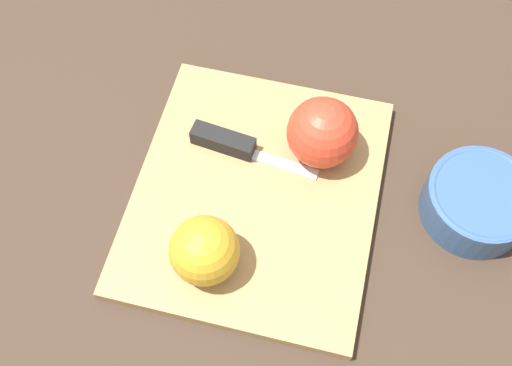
% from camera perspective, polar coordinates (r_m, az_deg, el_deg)
% --- Properties ---
extents(ground_plane, '(4.00, 4.00, 0.00)m').
position_cam_1_polar(ground_plane, '(0.70, 0.00, -1.42)').
color(ground_plane, '#38281E').
extents(cutting_board, '(0.34, 0.30, 0.02)m').
position_cam_1_polar(cutting_board, '(0.69, 0.00, -1.11)').
color(cutting_board, '#A37A4C').
rests_on(cutting_board, ground_plane).
extents(apple_half_left, '(0.07, 0.07, 0.07)m').
position_cam_1_polar(apple_half_left, '(0.62, -4.96, -6.44)').
color(apple_half_left, gold).
rests_on(apple_half_left, cutting_board).
extents(apple_half_right, '(0.08, 0.08, 0.08)m').
position_cam_1_polar(apple_half_right, '(0.68, 6.34, 4.81)').
color(apple_half_right, red).
rests_on(apple_half_right, cutting_board).
extents(knife, '(0.05, 0.16, 0.02)m').
position_cam_1_polar(knife, '(0.71, -2.68, 3.86)').
color(knife, silver).
rests_on(knife, cutting_board).
extents(bowl, '(0.12, 0.12, 0.05)m').
position_cam_1_polar(bowl, '(0.71, 20.42, -1.62)').
color(bowl, '#33517F').
rests_on(bowl, ground_plane).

